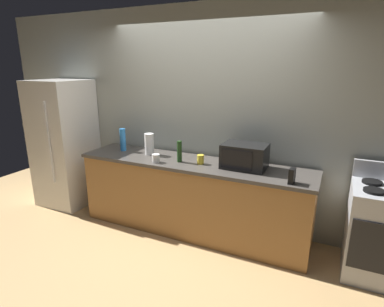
# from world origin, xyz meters

# --- Properties ---
(ground_plane) EXTENTS (8.00, 8.00, 0.00)m
(ground_plane) POSITION_xyz_m (0.00, 0.00, 0.00)
(ground_plane) COLOR tan
(back_wall) EXTENTS (6.40, 0.10, 2.70)m
(back_wall) POSITION_xyz_m (0.00, 0.81, 1.35)
(back_wall) COLOR #9EA399
(back_wall) RESTS_ON ground_plane
(counter_run) EXTENTS (2.84, 0.64, 0.90)m
(counter_run) POSITION_xyz_m (0.00, 0.40, 0.45)
(counter_run) COLOR #9E6B38
(counter_run) RESTS_ON ground_plane
(refrigerator) EXTENTS (0.72, 0.73, 1.80)m
(refrigerator) POSITION_xyz_m (-2.05, 0.40, 0.90)
(refrigerator) COLOR white
(refrigerator) RESTS_ON ground_plane
(stove_range) EXTENTS (0.60, 0.61, 1.08)m
(stove_range) POSITION_xyz_m (2.00, 0.40, 0.46)
(stove_range) COLOR #B7BABF
(stove_range) RESTS_ON ground_plane
(microwave) EXTENTS (0.48, 0.35, 0.27)m
(microwave) POSITION_xyz_m (0.62, 0.45, 1.04)
(microwave) COLOR black
(microwave) RESTS_ON counter_run
(paper_towel_roll) EXTENTS (0.12, 0.12, 0.27)m
(paper_towel_roll) POSITION_xyz_m (-0.62, 0.45, 1.04)
(paper_towel_roll) COLOR white
(paper_towel_roll) RESTS_ON counter_run
(cordless_phone) EXTENTS (0.06, 0.11, 0.15)m
(cordless_phone) POSITION_xyz_m (1.16, 0.19, 0.98)
(cordless_phone) COLOR black
(cordless_phone) RESTS_ON counter_run
(bottle_spray_cleaner) EXTENTS (0.08, 0.08, 0.29)m
(bottle_spray_cleaner) POSITION_xyz_m (-1.04, 0.45, 1.05)
(bottle_spray_cleaner) COLOR #338CE5
(bottle_spray_cleaner) RESTS_ON counter_run
(bottle_wine) EXTENTS (0.06, 0.06, 0.25)m
(bottle_wine) POSITION_xyz_m (-0.13, 0.33, 1.03)
(bottle_wine) COLOR #1E3F19
(bottle_wine) RESTS_ON counter_run
(mug_yellow) EXTENTS (0.08, 0.08, 0.11)m
(mug_yellow) POSITION_xyz_m (0.12, 0.37, 0.95)
(mug_yellow) COLOR yellow
(mug_yellow) RESTS_ON counter_run
(mug_white) EXTENTS (0.09, 0.09, 0.10)m
(mug_white) POSITION_xyz_m (-0.37, 0.20, 0.95)
(mug_white) COLOR white
(mug_white) RESTS_ON counter_run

